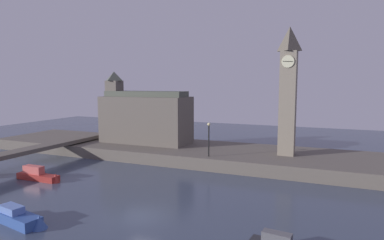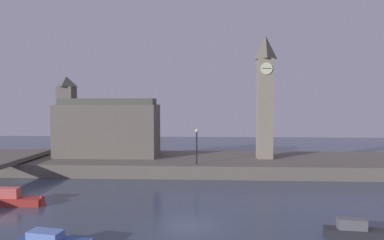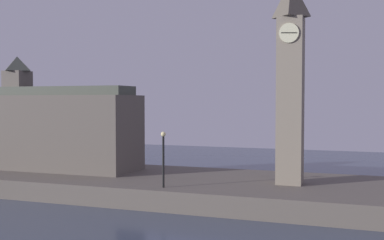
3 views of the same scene
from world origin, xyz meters
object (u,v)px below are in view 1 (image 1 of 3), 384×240
Objects in this scene: streetlamp at (209,136)px; boat_dinghy_red at (41,176)px; parliament_hall at (143,117)px; clock_tower at (288,90)px; boat_tour_blue at (21,218)px.

boat_dinghy_red is at bearing -142.09° from streetlamp.
boat_dinghy_red is (-2.37, -16.79, -4.73)m from parliament_hall.
clock_tower is 30.27m from boat_tour_blue.
parliament_hall is 26.45m from boat_tour_blue.
boat_tour_blue is at bearing -48.83° from boat_dinghy_red.
streetlamp is (-8.33, -4.55, -5.36)m from clock_tower.
boat_tour_blue is 11.55m from boat_dinghy_red.
clock_tower reaches higher than parliament_hall.
boat_dinghy_red is (-7.61, 8.70, 0.02)m from boat_tour_blue.
clock_tower reaches higher than boat_tour_blue.
parliament_hall reaches higher than boat_dinghy_red.
parliament_hall reaches higher than streetlamp.
parliament_hall is 13.40m from streetlamp.
streetlamp is at bearing -151.38° from clock_tower.
streetlamp reaches higher than boat_dinghy_red.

